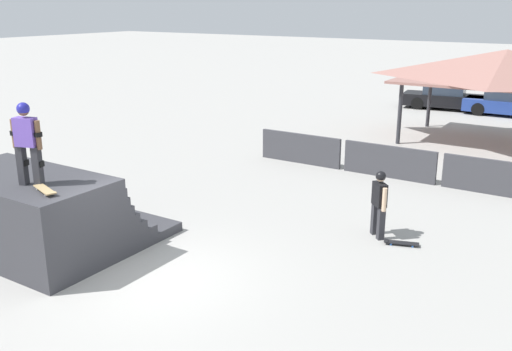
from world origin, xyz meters
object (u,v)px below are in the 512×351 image
parked_car_black (446,98)px  skateboard_on_deck (45,190)px  bystander_walking (379,199)px  parked_car_blue (508,104)px  skateboard_on_ground (400,243)px  skater_on_deck (27,138)px

parked_car_black → skateboard_on_deck: bearing=-100.1°
bystander_walking → parked_car_blue: bearing=-44.8°
parked_car_black → skateboard_on_ground: bearing=-84.5°
parked_car_black → parked_car_blue: (3.14, -0.23, -0.00)m
skater_on_deck → bystander_walking: 7.96m
skateboard_on_deck → skateboard_on_ground: skateboard_on_deck is taller
skateboard_on_deck → bystander_walking: bearing=67.9°
parked_car_black → parked_car_blue: size_ratio=1.10×
skateboard_on_ground → skateboard_on_deck: bearing=26.2°
bystander_walking → parked_car_blue: size_ratio=0.40×
skateboard_on_ground → parked_car_black: 19.25m
skater_on_deck → bystander_walking: skater_on_deck is taller
skater_on_deck → skateboard_on_ground: size_ratio=2.09×
skateboard_on_ground → parked_car_black: size_ratio=0.18×
skater_on_deck → parked_car_black: skater_on_deck is taller
skateboard_on_deck → skateboard_on_ground: 7.94m
skateboard_on_ground → parked_car_black: bearing=-96.1°
parked_car_blue → skateboard_on_ground: bearing=-87.5°
skater_on_deck → parked_car_blue: 24.50m
skateboard_on_deck → bystander_walking: size_ratio=0.51×
skateboard_on_deck → skateboard_on_ground: (5.51, 5.42, -1.82)m
parked_car_black → skater_on_deck: bearing=-101.7°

